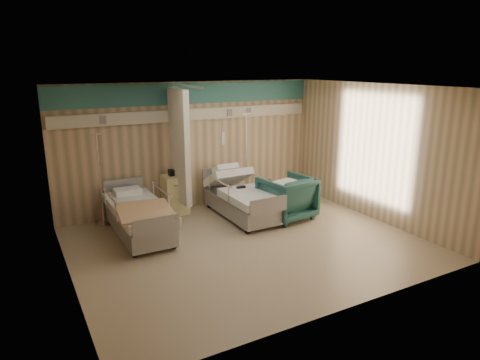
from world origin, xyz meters
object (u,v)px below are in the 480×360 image
Objects in this scene: visitor_armchair at (287,197)px; iv_stand_right at (246,183)px; bed_left at (139,220)px; bed_right at (241,203)px; bedside_cabinet at (175,194)px; iv_stand_left at (103,207)px.

visitor_armchair is 1.49m from iv_stand_right.
visitor_armchair is (3.00, -0.53, 0.14)m from bed_left.
bedside_cabinet reaches higher than bed_right.
iv_stand_left is at bearing -179.75° from iv_stand_right.
iv_stand_right reaches higher than bedside_cabinet.
bed_left is 2.16× the size of visitor_armchair.
bed_left is at bearing -63.11° from iv_stand_left.
iv_stand_right is (1.80, 0.06, 0.00)m from bedside_cabinet.
bedside_cabinet is 1.53m from iv_stand_left.
bed_right is at bearing 0.00° from bed_left.
visitor_armchair is (0.80, -0.53, 0.14)m from bed_right.
bed_right is at bearing -40.19° from visitor_armchair.
bed_left is at bearing -161.37° from iv_stand_right.
iv_stand_left is at bearing 160.55° from bed_right.
bed_left is at bearing 180.00° from bed_right.
iv_stand_left reaches higher than bed_right.
iv_stand_left is (-3.33, -0.01, -0.04)m from iv_stand_right.
visitor_armchair reaches higher than bedside_cabinet.
bed_left is (-2.20, 0.00, 0.00)m from bed_right.
bed_left is 1.39m from bedside_cabinet.
bed_right and bed_left have the same top height.
bedside_cabinet is 0.85× the size of visitor_armchair.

